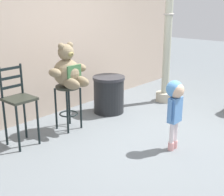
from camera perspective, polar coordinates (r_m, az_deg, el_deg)
ground_plane at (r=4.72m, az=8.01°, el=-7.39°), size 24.00×24.00×0.00m
building_wall at (r=5.77m, az=-9.99°, el=13.82°), size 6.93×0.30×3.26m
bar_stool_with_teddy at (r=4.92m, az=-8.07°, el=-0.07°), size 0.37×0.37×0.71m
teddy_bear at (r=4.78m, az=-8.02°, el=4.96°), size 0.65×0.58×0.66m
child_walking at (r=4.20m, az=11.45°, el=-0.42°), size 0.31×0.25×0.97m
trash_bin at (r=5.66m, az=-0.59°, el=0.68°), size 0.58×0.58×0.67m
lamppost at (r=6.23m, az=10.10°, el=9.99°), size 0.35×0.35×2.98m
bar_chair_empty at (r=4.48m, az=-16.72°, el=-0.76°), size 0.38×0.38×1.13m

